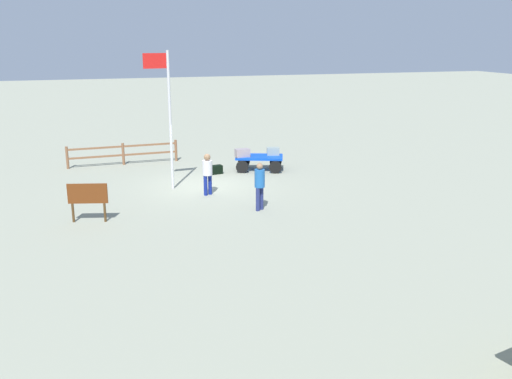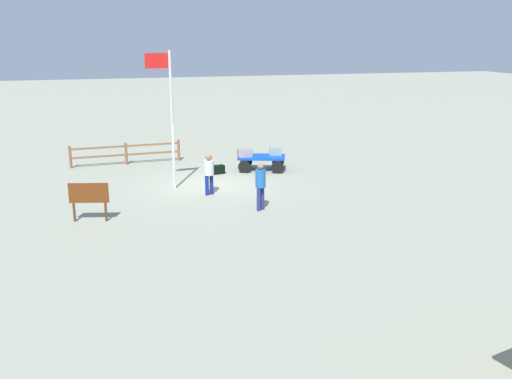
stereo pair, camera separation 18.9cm
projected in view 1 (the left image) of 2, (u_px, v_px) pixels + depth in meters
ground_plane at (205, 186)px, 22.09m from camera, size 120.00×120.00×0.00m
luggage_cart at (259, 160)px, 24.53m from camera, size 2.30×1.86×0.64m
suitcase_tan at (242, 153)px, 24.26m from camera, size 0.63×0.41×0.35m
suitcase_olive at (273, 151)px, 24.61m from camera, size 0.60×0.44×0.35m
suitcase_navy at (216, 170)px, 23.94m from camera, size 0.55×0.38×0.37m
worker_lead at (260, 183)px, 18.74m from camera, size 0.48×0.48×1.64m
worker_trailing at (207, 171)px, 20.57m from camera, size 0.47×0.47×1.56m
flagpole at (167, 109)px, 20.80m from camera, size 0.96×0.11×5.23m
signboard at (88, 196)px, 17.57m from camera, size 1.22×0.37×1.26m
wooden_fence at (123, 152)px, 25.53m from camera, size 5.00×0.33×1.00m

